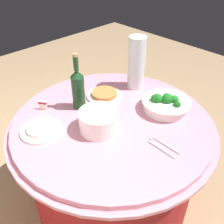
{
  "coord_description": "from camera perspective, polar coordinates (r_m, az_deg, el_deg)",
  "views": [
    {
      "loc": [
        -0.81,
        0.79,
        1.61
      ],
      "look_at": [
        0.0,
        0.0,
        0.79
      ],
      "focal_mm": 41.17,
      "sensor_mm": 36.0,
      "label": 1
    }
  ],
  "objects": [
    {
      "name": "ground_plane",
      "position": [
        1.97,
        -0.0,
        -18.93
      ],
      "size": [
        6.0,
        6.0,
        0.0
      ],
      "primitive_type": "plane",
      "color": "#9E7F5B"
    },
    {
      "name": "label_placard_front",
      "position": [
        1.54,
        -15.15,
        1.51
      ],
      "size": [
        0.05,
        0.03,
        0.05
      ],
      "color": "white",
      "rests_on": "buffet_table"
    },
    {
      "name": "broccoli_bowl",
      "position": [
        1.51,
        11.85,
        1.82
      ],
      "size": [
        0.28,
        0.28,
        0.11
      ],
      "color": "white",
      "rests_on": "buffet_table"
    },
    {
      "name": "serving_tongs",
      "position": [
        1.28,
        11.19,
        -7.48
      ],
      "size": [
        0.17,
        0.05,
        0.01
      ],
      "color": "silver",
      "rests_on": "buffet_table"
    },
    {
      "name": "plate_stack",
      "position": [
        1.33,
        -2.93,
        -1.97
      ],
      "size": [
        0.21,
        0.21,
        0.11
      ],
      "color": "white",
      "rests_on": "buffet_table"
    },
    {
      "name": "wine_bottle",
      "position": [
        1.47,
        -7.56,
        5.29
      ],
      "size": [
        0.07,
        0.07,
        0.34
      ],
      "color": "#15371A",
      "rests_on": "buffet_table"
    },
    {
      "name": "food_plate_rice",
      "position": [
        1.39,
        -15.44,
        -3.67
      ],
      "size": [
        0.22,
        0.22,
        0.03
      ],
      "color": "white",
      "rests_on": "buffet_table"
    },
    {
      "name": "food_plate_peanuts",
      "position": [
        1.61,
        -1.7,
        3.87
      ],
      "size": [
        0.22,
        0.22,
        0.04
      ],
      "color": "white",
      "rests_on": "buffet_table"
    },
    {
      "name": "decorative_fruit_vase",
      "position": [
        1.67,
        5.42,
        10.13
      ],
      "size": [
        0.11,
        0.11,
        0.34
      ],
      "color": "silver",
      "rests_on": "buffet_table"
    },
    {
      "name": "buffet_table",
      "position": [
        1.68,
        -0.0,
        -11.54
      ],
      "size": [
        1.16,
        1.16,
        0.74
      ],
      "color": "maroon",
      "rests_on": "ground_plane"
    }
  ]
}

